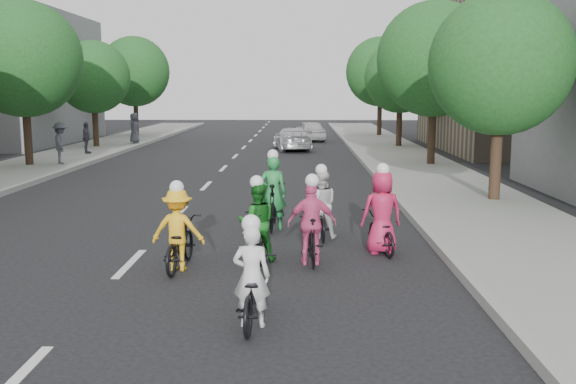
{
  "coord_description": "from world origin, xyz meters",
  "views": [
    {
      "loc": [
        3.2,
        -11.69,
        3.24
      ],
      "look_at": [
        2.95,
        2.4,
        1.0
      ],
      "focal_mm": 40.0,
      "sensor_mm": 36.0,
      "label": 1
    }
  ],
  "objects_px": {
    "cyclist_4": "(252,288)",
    "cyclist_6": "(381,221)",
    "follow_car_trail": "(310,131)",
    "cyclist_3": "(257,228)",
    "follow_car_lead": "(292,139)",
    "spectator_2": "(134,128)",
    "cyclist_0": "(312,231)",
    "spectator_1": "(86,138)",
    "spectator_0": "(61,143)",
    "cyclist_2": "(273,201)",
    "cyclist_1": "(179,237)",
    "cyclist_5": "(321,212)"
  },
  "relations": [
    {
      "from": "cyclist_3",
      "to": "cyclist_1",
      "type": "bearing_deg",
      "value": 17.95
    },
    {
      "from": "cyclist_3",
      "to": "cyclist_4",
      "type": "bearing_deg",
      "value": 85.25
    },
    {
      "from": "cyclist_5",
      "to": "cyclist_6",
      "type": "xyz_separation_m",
      "value": [
        1.17,
        -1.34,
        0.06
      ]
    },
    {
      "from": "spectator_0",
      "to": "cyclist_6",
      "type": "bearing_deg",
      "value": -162.98
    },
    {
      "from": "follow_car_lead",
      "to": "cyclist_6",
      "type": "bearing_deg",
      "value": 85.75
    },
    {
      "from": "cyclist_3",
      "to": "follow_car_lead",
      "type": "bearing_deg",
      "value": -98.28
    },
    {
      "from": "cyclist_2",
      "to": "spectator_1",
      "type": "xyz_separation_m",
      "value": [
        -9.91,
        16.59,
        0.26
      ]
    },
    {
      "from": "follow_car_lead",
      "to": "spectator_2",
      "type": "bearing_deg",
      "value": -25.77
    },
    {
      "from": "cyclist_6",
      "to": "follow_car_trail",
      "type": "distance_m",
      "value": 29.0
    },
    {
      "from": "cyclist_0",
      "to": "follow_car_lead",
      "type": "bearing_deg",
      "value": -91.16
    },
    {
      "from": "follow_car_lead",
      "to": "cyclist_1",
      "type": "bearing_deg",
      "value": 76.2
    },
    {
      "from": "follow_car_trail",
      "to": "spectator_0",
      "type": "height_order",
      "value": "spectator_0"
    },
    {
      "from": "spectator_0",
      "to": "spectator_1",
      "type": "height_order",
      "value": "spectator_0"
    },
    {
      "from": "cyclist_1",
      "to": "spectator_0",
      "type": "distance_m",
      "value": 17.46
    },
    {
      "from": "follow_car_trail",
      "to": "cyclist_3",
      "type": "bearing_deg",
      "value": 75.87
    },
    {
      "from": "cyclist_4",
      "to": "spectator_1",
      "type": "height_order",
      "value": "spectator_1"
    },
    {
      "from": "cyclist_2",
      "to": "cyclist_4",
      "type": "distance_m",
      "value": 6.29
    },
    {
      "from": "cyclist_6",
      "to": "spectator_0",
      "type": "distance_m",
      "value": 18.51
    },
    {
      "from": "cyclist_4",
      "to": "cyclist_1",
      "type": "bearing_deg",
      "value": -57.94
    },
    {
      "from": "cyclist_0",
      "to": "cyclist_5",
      "type": "relative_size",
      "value": 0.98
    },
    {
      "from": "follow_car_lead",
      "to": "follow_car_trail",
      "type": "relative_size",
      "value": 1.1
    },
    {
      "from": "cyclist_0",
      "to": "spectator_0",
      "type": "bearing_deg",
      "value": -58.42
    },
    {
      "from": "cyclist_0",
      "to": "follow_car_lead",
      "type": "relative_size",
      "value": 0.41
    },
    {
      "from": "spectator_1",
      "to": "cyclist_4",
      "type": "bearing_deg",
      "value": -164.94
    },
    {
      "from": "cyclist_6",
      "to": "follow_car_trail",
      "type": "height_order",
      "value": "cyclist_6"
    },
    {
      "from": "cyclist_6",
      "to": "cyclist_5",
      "type": "bearing_deg",
      "value": -59.44
    },
    {
      "from": "cyclist_0",
      "to": "cyclist_4",
      "type": "height_order",
      "value": "cyclist_0"
    },
    {
      "from": "cyclist_0",
      "to": "cyclist_1",
      "type": "bearing_deg",
      "value": 6.82
    },
    {
      "from": "follow_car_trail",
      "to": "cyclist_0",
      "type": "bearing_deg",
      "value": 77.9
    },
    {
      "from": "cyclist_4",
      "to": "cyclist_0",
      "type": "bearing_deg",
      "value": -102.68
    },
    {
      "from": "cyclist_2",
      "to": "spectator_1",
      "type": "height_order",
      "value": "cyclist_2"
    },
    {
      "from": "cyclist_0",
      "to": "cyclist_3",
      "type": "bearing_deg",
      "value": -16.01
    },
    {
      "from": "cyclist_4",
      "to": "follow_car_trail",
      "type": "relative_size",
      "value": 0.45
    },
    {
      "from": "cyclist_4",
      "to": "cyclist_6",
      "type": "height_order",
      "value": "cyclist_6"
    },
    {
      "from": "cyclist_1",
      "to": "cyclist_3",
      "type": "distance_m",
      "value": 1.54
    },
    {
      "from": "cyclist_2",
      "to": "cyclist_5",
      "type": "height_order",
      "value": "cyclist_2"
    },
    {
      "from": "cyclist_5",
      "to": "spectator_0",
      "type": "distance_m",
      "value": 16.73
    },
    {
      "from": "follow_car_lead",
      "to": "spectator_2",
      "type": "xyz_separation_m",
      "value": [
        -9.35,
        2.73,
        0.43
      ]
    },
    {
      "from": "cyclist_2",
      "to": "cyclist_4",
      "type": "bearing_deg",
      "value": 91.38
    },
    {
      "from": "cyclist_2",
      "to": "cyclist_3",
      "type": "bearing_deg",
      "value": 87.93
    },
    {
      "from": "cyclist_6",
      "to": "cyclist_4",
      "type": "bearing_deg",
      "value": 49.92
    },
    {
      "from": "cyclist_2",
      "to": "cyclist_4",
      "type": "relative_size",
      "value": 1.09
    },
    {
      "from": "cyclist_5",
      "to": "follow_car_lead",
      "type": "xyz_separation_m",
      "value": [
        -0.9,
        21.11,
        0.03
      ]
    },
    {
      "from": "cyclist_3",
      "to": "follow_car_trail",
      "type": "bearing_deg",
      "value": -100.14
    },
    {
      "from": "cyclist_2",
      "to": "spectator_0",
      "type": "height_order",
      "value": "spectator_0"
    },
    {
      "from": "cyclist_0",
      "to": "spectator_2",
      "type": "height_order",
      "value": "spectator_2"
    },
    {
      "from": "follow_car_trail",
      "to": "spectator_2",
      "type": "relative_size",
      "value": 2.16
    },
    {
      "from": "cyclist_3",
      "to": "cyclist_0",
      "type": "bearing_deg",
      "value": 159.44
    },
    {
      "from": "spectator_1",
      "to": "cyclist_6",
      "type": "bearing_deg",
      "value": -155.4
    },
    {
      "from": "cyclist_3",
      "to": "spectator_0",
      "type": "bearing_deg",
      "value": -65.32
    }
  ]
}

